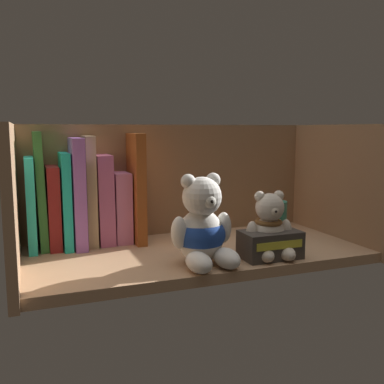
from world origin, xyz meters
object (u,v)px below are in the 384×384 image
(book_4, at_px, (76,192))
(book_5, at_px, (89,190))
(book_0, at_px, (31,203))
(book_6, at_px, (103,199))
(book_7, at_px, (120,207))
(book_1, at_px, (40,190))
(book_3, at_px, (65,199))
(teddy_bear_larger, at_px, (202,229))
(small_product_box, at_px, (270,244))
(pillar_candle, at_px, (274,221))
(teddy_bear_smaller, at_px, (270,229))
(book_2, at_px, (53,206))
(book_8, at_px, (134,187))

(book_4, bearing_deg, book_5, 0.00)
(book_0, relative_size, book_6, 1.00)
(book_7, bearing_deg, book_1, 180.00)
(book_3, bearing_deg, book_5, 0.00)
(book_0, xyz_separation_m, book_5, (0.12, 0.00, 0.02))
(book_3, xyz_separation_m, book_4, (0.02, 0.00, 0.01))
(teddy_bear_larger, bearing_deg, small_product_box, -4.48)
(book_5, relative_size, pillar_candle, 2.60)
(book_1, distance_m, book_5, 0.10)
(teddy_bear_smaller, bearing_deg, pillar_candle, 55.02)
(book_0, relative_size, book_2, 1.12)
(book_2, xyz_separation_m, book_6, (0.10, 0.00, 0.01))
(book_1, relative_size, book_7, 1.58)
(pillar_candle, bearing_deg, book_7, 158.27)
(book_0, distance_m, book_3, 0.07)
(teddy_bear_smaller, bearing_deg, teddy_bear_larger, 178.66)
(book_0, distance_m, teddy_bear_smaller, 0.49)
(book_2, distance_m, book_3, 0.03)
(book_0, relative_size, book_3, 0.96)
(book_0, distance_m, book_6, 0.15)
(book_5, bearing_deg, book_6, 0.00)
(book_1, xyz_separation_m, book_8, (0.20, 0.00, -0.00))
(book_4, distance_m, book_5, 0.03)
(book_0, bearing_deg, book_8, 0.00)
(book_4, bearing_deg, small_product_box, -35.05)
(book_4, bearing_deg, book_3, 180.00)
(book_8, bearing_deg, book_3, 180.00)
(book_2, bearing_deg, book_8, 0.00)
(book_0, relative_size, small_product_box, 1.68)
(book_2, distance_m, teddy_bear_smaller, 0.45)
(teddy_bear_larger, bearing_deg, book_3, 134.71)
(book_2, bearing_deg, book_0, 180.00)
(book_0, xyz_separation_m, book_7, (0.18, 0.00, -0.02))
(book_5, relative_size, book_7, 1.52)
(book_0, distance_m, book_4, 0.09)
(book_3, bearing_deg, book_2, 180.00)
(book_2, bearing_deg, book_3, 0.00)
(book_4, bearing_deg, book_2, 180.00)
(pillar_candle, relative_size, small_product_box, 0.78)
(book_2, relative_size, small_product_box, 1.50)
(book_5, height_order, book_7, book_5)
(book_0, relative_size, pillar_candle, 2.14)
(book_3, distance_m, book_8, 0.15)
(book_3, relative_size, book_8, 0.84)
(book_8, bearing_deg, book_0, 180.00)
(book_1, bearing_deg, book_2, 0.00)
(book_3, height_order, book_6, book_3)
(book_3, height_order, small_product_box, book_3)
(book_6, xyz_separation_m, book_8, (0.07, 0.00, 0.02))
(book_0, height_order, teddy_bear_larger, book_0)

